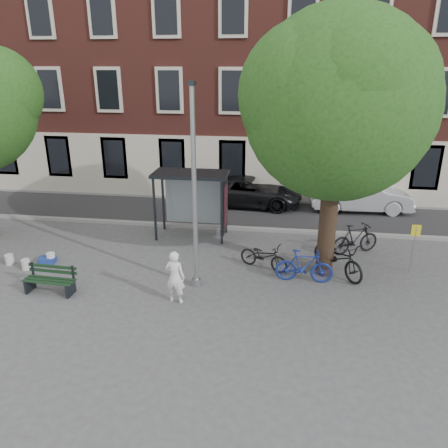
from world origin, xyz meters
The scene contains 21 objects.
ground centered at (0.00, 0.00, 0.00)m, with size 90.00×90.00×0.00m, color #4C4C4F.
road centered at (0.00, 7.00, 0.01)m, with size 40.00×4.00×0.01m, color #28282B.
curb_near centered at (0.00, 5.00, 0.06)m, with size 40.00×0.25×0.12m, color gray.
curb_far centered at (0.00, 9.00, 0.06)m, with size 40.00×0.25×0.12m, color gray.
building_row centered at (0.00, 13.00, 7.00)m, with size 30.00×8.00×14.00m, color brown.
lamppost centered at (0.00, 0.00, 2.78)m, with size 0.28×0.35×6.11m.
tree_right centered at (4.01, 1.38, 5.62)m, with size 5.76×5.60×8.20m.
bus_shelter centered at (-0.61, 4.11, 1.92)m, with size 2.85×1.45×2.62m.
painter centered at (-0.40, -1.03, 0.80)m, with size 0.58×0.38×1.60m, color white.
bench centered at (-4.29, -1.02, 0.37)m, with size 1.60×0.60×0.81m.
bike_a centered at (2.00, 1.50, 0.46)m, with size 0.61×1.75×0.92m, color black.
bike_b centered at (3.31, 0.74, 0.54)m, with size 0.51×1.81×1.09m, color navy.
bike_c centered at (4.42, 1.44, 0.60)m, with size 0.79×2.27×1.19m, color black.
bike_d centered at (5.21, 3.22, 0.57)m, with size 0.53×1.88×1.13m, color black.
car_dark centered at (0.94, 8.37, 0.69)m, with size 2.29×4.96×1.38m, color black.
car_silver centered at (6.11, 8.25, 0.76)m, with size 1.60×4.60×1.52m, color #B8BAC1.
blue_crate centered at (-5.48, 0.89, 0.10)m, with size 0.55×0.40×0.20m, color navy.
bucket_a centered at (-6.70, 0.59, 0.18)m, with size 0.28×0.28×0.36m, color silver.
bucket_b centered at (-5.92, 0.31, 0.18)m, with size 0.28×0.28×0.36m, color silver.
bucket_c centered at (-5.35, 0.92, 0.18)m, with size 0.28×0.28×0.36m, color white.
notice_sign centered at (6.84, 1.92, 1.17)m, with size 0.29×0.04×1.68m.
Camera 1 is at (2.55, -11.88, 6.60)m, focal length 35.00 mm.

